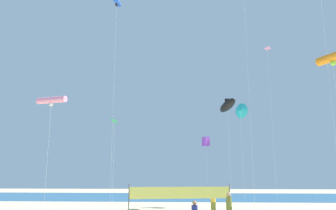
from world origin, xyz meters
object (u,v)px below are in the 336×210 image
Objects in this scene: beachgoer_mustard_shirt at (213,200)px; kite_cyan_delta at (240,111)px; kite_pink_diamond at (268,51)px; kite_orange_tube at (333,58)px; kite_blue_tube at (117,3)px; kite_black_inflatable at (228,105)px; kite_violet_box at (206,142)px; volleyball_net at (180,194)px; kite_pink_tube at (52,100)px; kite_green_diamond at (115,122)px; beachgoer_olive_shirt at (229,205)px.

kite_cyan_delta is (3.66, 6.70, 8.97)m from beachgoer_mustard_shirt.
kite_cyan_delta is (-3.14, 0.79, -6.50)m from kite_pink_diamond.
kite_orange_tube is (7.36, -8.43, 9.54)m from beachgoer_mustard_shirt.
kite_blue_tube is at bearing 162.16° from kite_orange_tube.
beachgoer_mustard_shirt is 10.50m from kite_black_inflatable.
kite_pink_diamond is 2.43× the size of kite_violet_box.
kite_orange_tube is at bearing -29.95° from volleyball_net.
volleyball_net is 11.97m from kite_pink_tube.
kite_orange_tube is 0.60× the size of kite_blue_tube.
kite_blue_tube is 10.27m from kite_green_diamond.
kite_violet_box is (-0.22, 5.71, 5.53)m from beachgoer_mustard_shirt.
beachgoer_mustard_shirt is 0.17× the size of kite_cyan_delta.
volleyball_net is 19.57m from kite_pink_diamond.
kite_violet_box is at bearing 49.89° from kite_pink_tube.
kite_cyan_delta is at bearing 40.90° from kite_blue_tube.
kite_blue_tube reaches higher than kite_green_diamond.
kite_pink_tube is (-11.21, -13.31, 1.63)m from kite_violet_box.
kite_orange_tube is 18.96m from kite_pink_tube.
kite_green_diamond reaches higher than volleyball_net.
kite_pink_tube is (-8.73, -4.98, 6.51)m from volleyball_net.
kite_violet_box is 16.42m from kite_blue_tube.
volleyball_net is 9.97m from kite_violet_box.
volleyball_net is 1.00× the size of kite_green_diamond.
kite_violet_box is 0.64× the size of kite_black_inflatable.
volleyball_net is at bearing 8.84° from kite_blue_tube.
kite_orange_tube is 17.71m from kite_blue_tube.
kite_orange_tube reaches higher than kite_violet_box.
beachgoer_mustard_shirt is 14.70m from kite_orange_tube.
kite_pink_diamond reaches higher than kite_green_diamond.
kite_black_inflatable reaches higher than kite_cyan_delta.
volleyball_net is at bearing -124.30° from kite_cyan_delta.
kite_black_inflatable reaches higher than kite_orange_tube.
beachgoer_olive_shirt is 14.38m from kite_cyan_delta.
kite_cyan_delta is at bearing 14.33° from kite_violet_box.
kite_cyan_delta is 15.58m from kite_orange_tube.
kite_green_diamond is (-11.99, -8.05, -2.36)m from kite_cyan_delta.
kite_blue_tube is at bearing -147.77° from kite_pink_diamond.
volleyball_net is 12.19m from kite_black_inflatable.
kite_orange_tube is at bearing -61.79° from kite_violet_box.
kite_pink_tube reaches higher than kite_green_diamond.
beachgoer_olive_shirt is 12.81m from kite_black_inflatable.
kite_green_diamond is (-8.33, -1.35, 6.61)m from beachgoer_mustard_shirt.
kite_orange_tube is (6.51, -4.25, 9.54)m from beachgoer_olive_shirt.
kite_cyan_delta is 14.63m from kite_green_diamond.
kite_cyan_delta is at bearing 169.00° from beachgoer_mustard_shirt.
kite_pink_tube is (-15.09, -14.30, -1.82)m from kite_cyan_delta.
kite_cyan_delta is 0.60× the size of kite_blue_tube.
kite_blue_tube is 2.28× the size of kite_green_diamond.
kite_black_inflatable reaches higher than kite_violet_box.
kite_orange_tube is 1.29× the size of kite_pink_tube.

